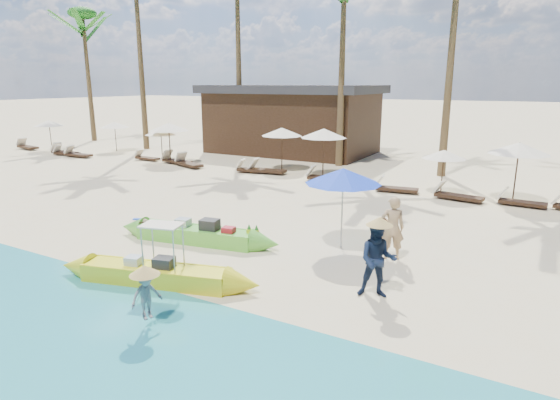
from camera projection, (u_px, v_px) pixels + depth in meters
The scene contains 32 objects.
ground at pixel (249, 259), 12.16m from camera, with size 240.00×240.00×0.00m, color beige.
wet_sand_strip at pixel (88, 352), 7.94m from camera, with size 240.00×4.50×0.01m, color tan.
green_canoe at pixel (196, 234), 13.38m from camera, with size 5.60×1.34×0.72m.
yellow_canoe at pixel (156, 274), 10.61m from camera, with size 5.38×1.81×1.42m.
tourist at pixel (392, 228), 11.97m from camera, with size 0.61×0.40×1.66m, color tan.
vendor_green at pixel (378, 260), 9.82m from camera, with size 0.80×0.62×1.65m, color #15213C.
vendor_yellow at pixel (146, 295), 8.60m from camera, with size 0.60×0.35×0.93m, color gray.
blue_umbrella at pixel (343, 176), 12.54m from camera, with size 2.07×2.07×2.22m.
resort_parasol_0 at pixel (49, 123), 31.42m from camera, with size 1.94×1.94×2.00m.
lounger_0_left at pixel (27, 146), 32.04m from camera, with size 2.04×0.86×0.67m.
lounger_0_right at pixel (65, 152), 29.33m from camera, with size 1.77×0.89×0.58m.
resort_parasol_1 at pixel (115, 125), 30.80m from camera, with size 1.89×1.89×1.95m.
lounger_1_left at pixel (63, 151), 29.57m from camera, with size 1.98×0.62×0.67m.
lounger_1_right at pixel (77, 154), 28.64m from camera, with size 1.88×0.72×0.62m.
resort_parasol_2 at pixel (161, 132), 26.97m from camera, with size 1.83×1.83×1.88m.
lounger_2_left at pixel (146, 157), 27.49m from camera, with size 1.63×0.51×0.55m.
resort_parasol_3 at pixel (169, 127), 26.01m from camera, with size 2.21×2.21×2.28m.
lounger_3_left at pixel (175, 160), 26.29m from camera, with size 2.00×0.81×0.66m.
lounger_3_right at pixel (188, 163), 25.35m from camera, with size 2.08×1.19×0.67m.
resort_parasol_4 at pixel (282, 132), 24.16m from camera, with size 2.13×2.13×2.19m.
lounger_4_left at pixel (252, 169), 23.67m from camera, with size 1.88×0.90×0.62m.
lounger_4_right at pixel (266, 169), 23.51m from camera, with size 1.97×0.75×0.65m.
resort_parasol_5 at pixel (324, 133), 22.49m from camera, with size 2.24×2.24×2.31m.
lounger_5_left at pixel (324, 177), 21.69m from camera, with size 1.96×0.83×0.64m.
resort_parasol_6 at pixel (444, 154), 18.80m from camera, with size 1.77×1.77×1.83m.
lounger_6_left at pixel (394, 187), 19.48m from camera, with size 1.83×0.77×0.60m.
lounger_6_right at pixel (456, 195), 18.17m from camera, with size 1.94×0.84×0.64m.
resort_parasol_7 at pixel (519, 148), 17.46m from camera, with size 2.22×2.22×2.29m.
lounger_7_left at pixel (519, 201), 17.29m from camera, with size 1.72×0.61×0.58m.
palm_0 at pixel (84, 32), 34.98m from camera, with size 2.08×2.08×9.90m.
palm_2 at pixel (237, 0), 27.64m from camera, with size 2.08×2.08×11.33m.
pavilion_west at pixel (292, 119), 30.23m from camera, with size 10.80×6.60×4.30m.
Camera 1 is at (6.31, -9.56, 4.44)m, focal length 30.00 mm.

